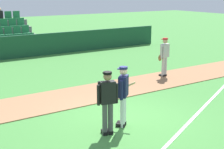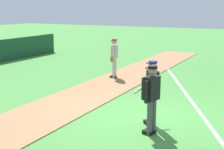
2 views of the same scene
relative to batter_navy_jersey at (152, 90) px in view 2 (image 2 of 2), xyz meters
name	(u,v)px [view 2 (image 2 of 2)]	position (x,y,z in m)	size (l,w,h in m)	color
ground_plane	(143,118)	(0.32, 0.37, -0.97)	(80.00, 80.00, 0.00)	#42843A
infield_dirt_path	(64,105)	(0.32, 3.15, -0.95)	(28.00, 2.24, 0.03)	#9E704C
foul_line_chalk	(187,95)	(3.32, -0.13, -0.96)	(12.00, 0.10, 0.01)	white
batter_navy_jersey	(152,90)	(0.00, 0.00, 0.00)	(0.72, 0.69, 1.76)	white
umpire_home_plate	(151,96)	(-0.68, -0.24, 0.03)	(0.58, 0.37, 1.76)	#4C4C4C
runner_grey_jersey	(114,57)	(4.72, 3.57, -0.01)	(0.67, 0.36, 1.76)	#B2B2B2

